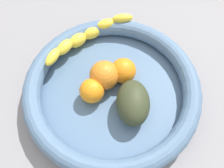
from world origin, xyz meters
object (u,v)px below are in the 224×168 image
orange_mid_left (123,71)px  orange_mid_right (92,91)px  fruit_bowl (112,88)px  banana_draped_left (86,36)px  orange_front (104,75)px  avocado_dark (133,103)px

orange_mid_left → orange_mid_right: bearing=-123.6°
fruit_bowl → banana_draped_left: bearing=135.0°
orange_front → orange_mid_right: (-1.16, -4.03, -0.55)cm
banana_draped_left → orange_mid_right: same height
fruit_bowl → orange_mid_left: size_ratio=6.74×
fruit_bowl → avocado_dark: size_ratio=3.83×
banana_draped_left → orange_mid_left: orange_mid_left is taller
avocado_dark → orange_front: bearing=152.3°
fruit_bowl → banana_draped_left: banana_draped_left is taller
orange_front → avocado_dark: bearing=-27.7°
banana_draped_left → avocado_dark: 19.97cm
orange_mid_left → avocado_dark: size_ratio=0.57×
orange_front → avocado_dark: (7.54, -3.96, 0.06)cm
banana_draped_left → avocado_dark: bearing=-39.5°
orange_mid_right → banana_draped_left: bearing=117.7°
fruit_bowl → avocado_dark: (5.33, -2.63, 2.05)cm
orange_front → avocado_dark: 8.51cm
banana_draped_left → orange_front: orange_front is taller
fruit_bowl → banana_draped_left: 14.36cm
fruit_bowl → orange_mid_right: orange_mid_right is taller
banana_draped_left → orange_mid_left: 12.71cm
orange_mid_right → fruit_bowl: bearing=38.7°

